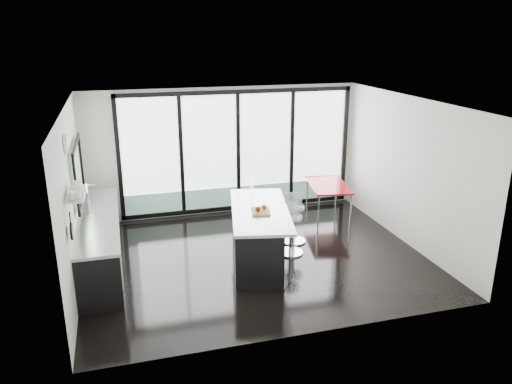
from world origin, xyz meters
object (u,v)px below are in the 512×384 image
object	(u,v)px
bar_stool_near	(291,235)
red_table	(328,200)
island	(256,234)
bar_stool_far	(294,224)

from	to	relation	value
bar_stool_near	red_table	bearing A→B (deg)	48.86
island	bar_stool_far	distance (m)	1.06
red_table	bar_stool_near	bearing A→B (deg)	-131.82
island	red_table	size ratio (longest dim) A/B	1.81
island	bar_stool_near	world-z (taller)	island
island	bar_stool_far	xyz separation A→B (m)	(0.92, 0.52, -0.11)
bar_stool_near	bar_stool_far	bearing A→B (deg)	64.62
bar_stool_near	red_table	world-z (taller)	bar_stool_near
island	red_table	xyz separation A→B (m)	(2.12, 1.64, -0.12)
bar_stool_near	bar_stool_far	size ratio (longest dim) A/B	1.00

